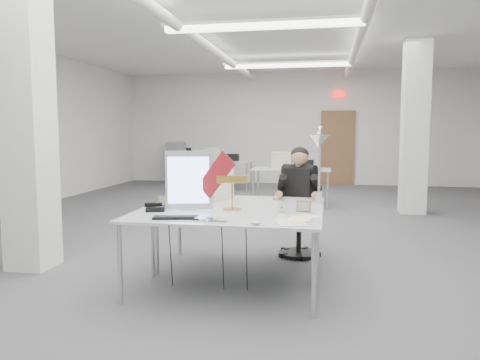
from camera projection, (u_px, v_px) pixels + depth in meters
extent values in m
cube|color=#48484A|center=(261.00, 237.00, 6.81)|extent=(10.00, 14.00, 0.02)
cube|color=white|center=(262.00, 9.00, 6.47)|extent=(10.00, 14.00, 0.02)
cube|color=white|center=(296.00, 128.00, 13.49)|extent=(10.00, 0.02, 3.20)
cube|color=white|center=(28.00, 124.00, 5.11)|extent=(0.45, 0.45, 3.20)
cube|color=white|center=(415.00, 127.00, 8.62)|extent=(0.45, 0.45, 3.20)
cube|color=brown|center=(338.00, 148.00, 13.26)|extent=(0.95, 0.08, 2.10)
cube|color=red|center=(339.00, 94.00, 13.06)|extent=(0.32, 0.06, 0.16)
cylinder|color=silver|center=(179.00, 27.00, 6.71)|extent=(0.16, 13.60, 0.16)
cylinder|color=silver|center=(366.00, 19.00, 6.23)|extent=(0.16, 13.60, 0.16)
cube|color=white|center=(262.00, 26.00, 6.50)|extent=(2.80, 0.14, 0.08)
cube|color=white|center=(287.00, 66.00, 10.41)|extent=(2.80, 0.14, 0.08)
cube|color=silver|center=(223.00, 217.00, 4.29)|extent=(1.80, 0.90, 0.02)
cube|color=silver|center=(241.00, 202.00, 5.17)|extent=(1.80, 0.90, 0.02)
cube|color=silver|center=(291.00, 169.00, 9.63)|extent=(1.60, 0.80, 0.02)
cube|color=silver|center=(221.00, 161.00, 12.14)|extent=(1.60, 0.80, 0.02)
cube|color=gray|center=(176.00, 162.00, 13.89)|extent=(0.45, 0.55, 1.20)
cube|color=silver|center=(189.00, 180.00, 4.64)|extent=(0.46, 0.18, 0.58)
cube|color=maroon|center=(216.00, 175.00, 4.54)|extent=(0.42, 0.16, 0.48)
cube|color=black|center=(176.00, 218.00, 4.14)|extent=(0.42, 0.22, 0.02)
imported|color=silver|center=(210.00, 220.00, 4.01)|extent=(0.33, 0.24, 0.02)
ellipsoid|color=#A4A3A8|center=(256.00, 223.00, 3.86)|extent=(0.09, 0.07, 0.03)
cube|color=black|center=(155.00, 209.00, 4.54)|extent=(0.21, 0.20, 0.04)
cube|color=#B57C4E|center=(166.00, 202.00, 4.74)|extent=(0.15, 0.04, 0.12)
cube|color=#A27845|center=(304.00, 206.00, 4.47)|extent=(0.14, 0.04, 0.11)
cylinder|color=silver|center=(282.00, 207.00, 4.47)|extent=(0.09, 0.03, 0.09)
cube|color=silver|center=(290.00, 222.00, 3.95)|extent=(0.32, 0.39, 0.01)
cube|color=#FFDB98|center=(299.00, 219.00, 4.09)|extent=(0.23, 0.29, 0.01)
cube|color=silver|center=(311.00, 216.00, 4.24)|extent=(0.21, 0.19, 0.01)
cube|color=beige|center=(212.00, 184.00, 5.30)|extent=(0.47, 0.46, 0.34)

